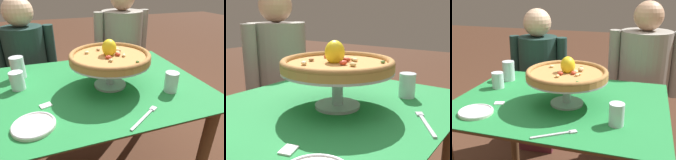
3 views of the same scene
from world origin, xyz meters
The scene contains 11 objects.
dining_table centered at (0.00, 0.00, 0.61)m, with size 1.11×0.86×0.73m.
pizza_stand centered at (0.05, -0.03, 0.84)m, with size 0.41×0.41×0.14m.
pizza centered at (0.05, -0.03, 0.90)m, with size 0.41×0.41×0.11m.
water_glass_back_left centered at (-0.42, 0.23, 0.79)m, with size 0.08×0.08×0.13m.
water_glass_front_right centered at (0.32, -0.19, 0.78)m, with size 0.07×0.07×0.10m.
water_glass_side_left centered at (-0.42, 0.08, 0.77)m, with size 0.07×0.07×0.09m.
side_plate centered at (-0.34, -0.27, 0.74)m, with size 0.17×0.17×0.02m.
dinner_fork centered at (0.10, -0.35, 0.74)m, with size 0.17×0.13×0.01m.
sugar_packet centered at (-0.29, -0.13, 0.73)m, with size 0.05×0.04×0.01m, color white.
diner_left centered at (-0.41, 0.71, 0.54)m, with size 0.47×0.34×1.15m.
diner_right centered at (0.41, 0.72, 0.60)m, with size 0.51×0.38×1.22m.
Camera 3 is at (0.42, -1.32, 1.32)m, focal length 45.16 mm.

